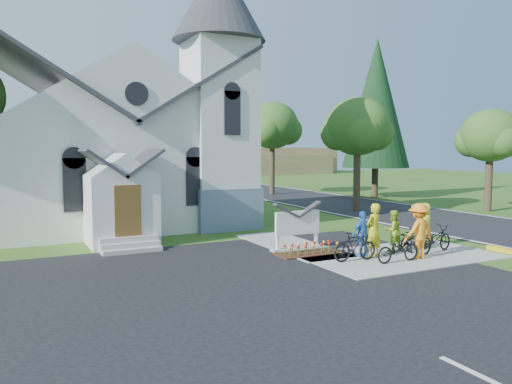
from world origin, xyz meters
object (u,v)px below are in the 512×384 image
church_sign (297,223)px  cyclist_4 (425,225)px  cyclist_1 (393,231)px  cyclist_3 (419,231)px  bike_1 (355,246)px  bike_3 (416,239)px  bike_4 (413,236)px  bike_0 (398,249)px  cyclist_2 (363,234)px  cyclist_0 (374,230)px  bike_2 (435,239)px

church_sign → cyclist_4: bearing=-22.1°
cyclist_1 → cyclist_3: cyclist_3 is taller
bike_1 → cyclist_1: bearing=-68.8°
church_sign → bike_3: church_sign is taller
cyclist_1 → bike_4: cyclist_1 is taller
church_sign → bike_4: bearing=-24.1°
bike_0 → cyclist_4: 3.26m
church_sign → cyclist_4: cyclist_4 is taller
cyclist_3 → cyclist_2: bearing=-38.5°
cyclist_1 → church_sign: bearing=-30.1°
bike_3 → cyclist_2: bearing=87.5°
cyclist_0 → bike_2: 2.67m
bike_1 → bike_3: bike_1 is taller
bike_0 → cyclist_1: bearing=-36.9°
bike_0 → cyclist_3: bearing=-83.1°
cyclist_0 → bike_4: 2.64m
bike_1 → cyclist_4: bearing=-75.1°
church_sign → cyclist_0: (1.61, -2.49, -0.02)m
church_sign → bike_0: 3.97m
bike_1 → cyclist_3: size_ratio=0.87×
bike_0 → bike_4: 2.81m
cyclist_0 → cyclist_4: bearing=177.1°
cyclist_1 → cyclist_4: 1.68m
church_sign → cyclist_3: bearing=-49.4°
cyclist_3 → bike_0: bearing=4.4°
cyclist_0 → cyclist_1: size_ratio=1.25×
cyclist_2 → bike_2: (2.87, -0.62, -0.31)m
cyclist_0 → cyclist_3: bearing=131.6°
cyclist_4 → church_sign: bearing=-34.8°
bike_0 → cyclist_4: (2.82, 1.60, 0.41)m
bike_1 → bike_2: bearing=-89.3°
church_sign → cyclist_3: size_ratio=1.13×
cyclist_0 → cyclist_1: cyclist_0 is taller
church_sign → bike_2: 5.12m
cyclist_1 → bike_4: bearing=-171.0°
cyclist_3 → cyclist_4: cyclist_3 is taller
bike_4 → cyclist_1: bearing=109.8°
bike_1 → cyclist_4: 4.10m
church_sign → cyclist_0: cyclist_0 is taller
cyclist_1 → bike_3: bearing=159.4°
church_sign → bike_4: (4.11, -1.84, -0.54)m
church_sign → cyclist_2: bearing=-59.1°
cyclist_0 → cyclist_3: (1.27, -0.86, 0.01)m
bike_0 → cyclist_2: bearing=21.4°
bike_0 → bike_3: (1.96, 1.17, -0.01)m
bike_0 → cyclist_1: 1.94m
cyclist_1 → bike_3: size_ratio=1.03×
church_sign → bike_2: bearing=-34.2°
bike_3 → bike_4: (0.32, 0.47, -0.02)m
bike_2 → bike_3: size_ratio=1.27×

